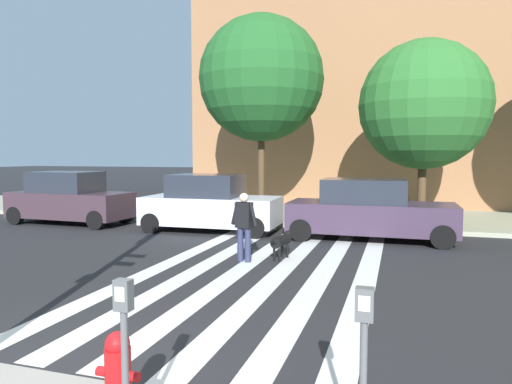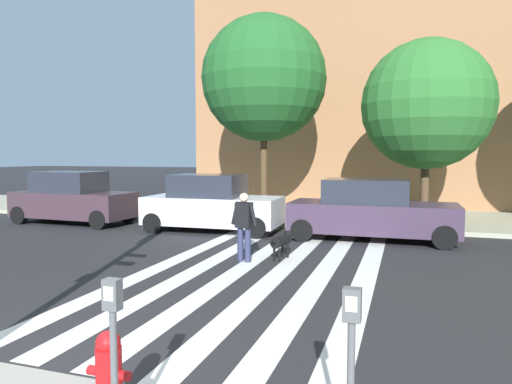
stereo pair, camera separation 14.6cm
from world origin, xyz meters
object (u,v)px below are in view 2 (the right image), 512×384
at_px(parking_meter_curbside, 351,349).
at_px(parked_car_near_curb, 72,199).
at_px(parking_meter_second_along, 113,336).
at_px(parked_car_third_in_line, 371,211).
at_px(parked_car_behind_first, 212,204).
at_px(street_tree_nearest, 264,79).
at_px(dog_on_leash, 282,241).
at_px(fire_hydrant, 109,372).
at_px(pedestrian_dog_walker, 244,223).
at_px(street_tree_middle, 427,105).

xyz_separation_m(parking_meter_curbside, parked_car_near_curb, (-11.39, 10.52, -0.11)).
bearing_deg(parking_meter_second_along, parked_car_third_in_line, 83.22).
bearing_deg(parking_meter_curbside, parked_car_third_in_line, 93.36).
distance_m(parked_car_behind_first, parked_car_third_in_line, 5.14).
relative_size(parked_car_near_curb, street_tree_nearest, 0.59).
bearing_deg(parking_meter_curbside, dog_on_leash, 108.92).
distance_m(fire_hydrant, pedestrian_dog_walker, 6.77).
distance_m(parked_car_behind_first, dog_on_leash, 4.69).
relative_size(parking_meter_second_along, pedestrian_dog_walker, 0.83).
xyz_separation_m(parking_meter_curbside, parked_car_third_in_line, (-0.62, 10.51, -0.16)).
bearing_deg(street_tree_nearest, parking_meter_second_along, -77.78).
relative_size(fire_hydrant, parked_car_behind_first, 0.17).
bearing_deg(street_tree_nearest, parking_meter_curbside, -70.16).
height_order(parked_car_near_curb, parked_car_third_in_line, parked_car_near_curb).
bearing_deg(street_tree_middle, parked_car_near_curb, -166.60).
bearing_deg(parked_car_third_in_line, parked_car_near_curb, 179.99).
xyz_separation_m(parking_meter_curbside, parked_car_behind_first, (-5.76, 10.51, -0.13)).
xyz_separation_m(parked_car_behind_first, parked_car_third_in_line, (5.14, 0.00, -0.03)).
height_order(parked_car_near_curb, parked_car_behind_first, parked_car_near_curb).
bearing_deg(fire_hydrant, parked_car_near_curb, 131.08).
distance_m(parking_meter_second_along, street_tree_middle, 14.47).
distance_m(parked_car_behind_first, street_tree_nearest, 5.66).
xyz_separation_m(fire_hydrant, parked_car_third_in_line, (1.58, 10.54, 0.35)).
relative_size(parked_car_behind_first, parked_car_third_in_line, 0.93).
relative_size(fire_hydrant, parked_car_third_in_line, 0.16).
bearing_deg(street_tree_nearest, parked_car_behind_first, -103.73).
distance_m(parked_car_third_in_line, street_tree_nearest, 7.12).
bearing_deg(parking_meter_second_along, parking_meter_curbside, 10.42).
xyz_separation_m(parking_meter_second_along, street_tree_middle, (2.88, 13.81, 3.22)).
bearing_deg(pedestrian_dog_walker, fire_hydrant, -81.05).
distance_m(fire_hydrant, dog_on_leash, 7.24).
height_order(parked_car_behind_first, pedestrian_dog_walker, parked_car_behind_first).
bearing_deg(street_tree_middle, street_tree_nearest, 177.05).
distance_m(parked_car_third_in_line, dog_on_leash, 3.81).
bearing_deg(parking_meter_curbside, street_tree_nearest, 109.84).
height_order(parking_meter_second_along, street_tree_middle, street_tree_middle).
bearing_deg(parked_car_third_in_line, dog_on_leash, -119.24).
bearing_deg(dog_on_leash, parked_car_near_curb, 159.65).
distance_m(parking_meter_second_along, street_tree_nearest, 15.11).
relative_size(parked_car_third_in_line, pedestrian_dog_walker, 2.96).
bearing_deg(fire_hydrant, parking_meter_second_along, -48.01).
relative_size(parked_car_near_curb, dog_on_leash, 4.19).
xyz_separation_m(street_tree_middle, pedestrian_dog_walker, (-4.23, -6.81, -3.32)).
bearing_deg(parked_car_near_curb, dog_on_leash, -20.35).
bearing_deg(parked_car_behind_first, parked_car_near_curb, 179.97).
relative_size(parking_meter_curbside, parking_meter_second_along, 1.00).
bearing_deg(parking_meter_curbside, parking_meter_second_along, -169.58).
bearing_deg(pedestrian_dog_walker, parking_meter_curbside, -63.94).
bearing_deg(street_tree_nearest, pedestrian_dog_walker, -76.47).
distance_m(parking_meter_second_along, parked_car_near_curb, 14.42).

